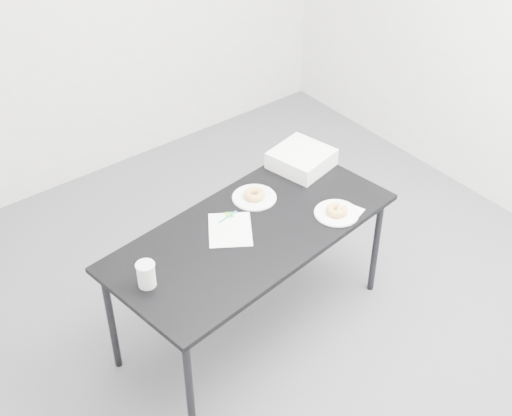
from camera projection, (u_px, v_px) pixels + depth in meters
floor at (265, 325)px, 4.10m from camera, size 4.00×4.00×0.00m
table at (251, 237)px, 3.70m from camera, size 1.63×0.92×0.71m
scorecard at (230, 230)px, 3.67m from camera, size 0.34×0.35×0.00m
logo_patch at (229, 215)px, 3.76m from camera, size 0.06×0.06×0.00m
pen at (228, 217)px, 3.74m from camera, size 0.13×0.03×0.01m
napkin at (344, 212)px, 3.78m from camera, size 0.21×0.21×0.00m
plate_near at (337, 213)px, 3.77m from camera, size 0.24×0.24×0.01m
donut_near at (337, 210)px, 3.75m from camera, size 0.13×0.13×0.04m
plate_far at (254, 197)px, 3.88m from camera, size 0.24×0.24×0.01m
donut_far at (254, 194)px, 3.87m from camera, size 0.14×0.14×0.04m
coffee_cup at (146, 275)px, 3.31m from camera, size 0.09×0.09×0.13m
cup_lid at (263, 192)px, 3.92m from camera, size 0.10×0.10×0.01m
bakery_box at (302, 159)px, 4.10m from camera, size 0.36×0.36×0.10m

